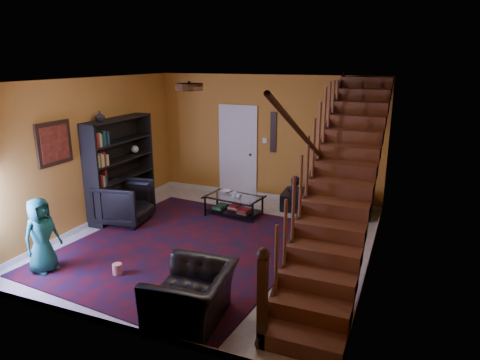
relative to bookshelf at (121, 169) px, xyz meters
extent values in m
plane|color=beige|center=(2.40, -0.60, -0.96)|extent=(5.50, 5.50, 0.00)
plane|color=#C7792C|center=(2.40, 2.15, 0.44)|extent=(5.20, 0.00, 5.20)
plane|color=#C7792C|center=(2.40, -3.35, 0.44)|extent=(5.20, 0.00, 5.20)
plane|color=#C7792C|center=(-0.20, -0.60, 0.44)|extent=(0.00, 5.50, 5.50)
plane|color=#C7792C|center=(5.00, -0.60, 0.44)|extent=(0.00, 5.50, 5.50)
plane|color=white|center=(2.40, -0.60, 1.84)|extent=(5.50, 5.50, 0.00)
cube|color=silver|center=(2.40, 2.14, -0.91)|extent=(5.20, 0.02, 0.10)
cube|color=silver|center=(-0.19, -0.60, -0.91)|extent=(0.02, 5.50, 0.10)
cube|color=#C7792C|center=(4.53, -0.60, 0.36)|extent=(0.95, 4.92, 2.83)
cube|color=black|center=(4.07, -0.60, 0.44)|extent=(0.04, 5.02, 3.02)
cylinder|color=black|center=(4.10, -0.60, 0.89)|extent=(0.07, 4.20, 2.44)
cube|color=black|center=(4.10, -3.00, -0.41)|extent=(0.10, 0.10, 1.10)
cube|color=black|center=(0.00, 0.00, 0.04)|extent=(0.35, 1.80, 2.00)
cube|color=black|center=(0.00, 0.00, -0.56)|extent=(0.35, 1.72, 0.03)
cube|color=black|center=(0.00, 0.00, 0.20)|extent=(0.35, 1.72, 0.03)
cube|color=silver|center=(1.70, 2.12, 0.06)|extent=(0.82, 0.05, 2.05)
cube|color=maroon|center=(-0.17, -1.50, 0.79)|extent=(0.04, 0.74, 0.74)
cube|color=black|center=(2.55, 2.13, 0.59)|extent=(0.14, 0.03, 0.90)
cylinder|color=#3F2814|center=(2.40, -1.40, 1.78)|extent=(0.40, 0.40, 0.10)
cube|color=#440C13|center=(2.01, -1.01, -0.95)|extent=(4.10, 4.57, 0.02)
imported|color=black|center=(3.90, 1.70, -0.69)|extent=(1.90, 0.82, 0.55)
imported|color=black|center=(0.35, -0.42, -0.54)|extent=(1.06, 1.03, 0.85)
imported|color=black|center=(3.14, -2.85, -0.62)|extent=(1.02, 1.14, 0.69)
imported|color=black|center=(3.20, 1.75, -0.84)|extent=(0.44, 0.31, 1.15)
imported|color=black|center=(3.90, 1.75, -0.72)|extent=(0.73, 0.60, 1.38)
imported|color=#175753|center=(0.45, -2.55, -0.38)|extent=(0.45, 0.62, 1.17)
cube|color=black|center=(1.66, 0.46, -0.76)|extent=(0.03, 0.03, 0.41)
cube|color=black|center=(2.70, 0.46, -0.76)|extent=(0.03, 0.03, 0.41)
cube|color=black|center=(1.66, 1.03, -0.76)|extent=(0.03, 0.03, 0.41)
cube|color=black|center=(2.70, 1.03, -0.76)|extent=(0.03, 0.03, 0.41)
cube|color=black|center=(2.18, 0.75, -0.85)|extent=(1.11, 0.73, 0.02)
cube|color=silver|center=(2.18, 0.75, -0.55)|extent=(1.18, 0.80, 0.02)
imported|color=#999999|center=(2.31, 0.68, -0.50)|extent=(0.15, 0.15, 0.09)
imported|color=#999999|center=(2.19, 0.71, -0.50)|extent=(0.12, 0.12, 0.10)
imported|color=#999999|center=(1.92, 0.90, -0.52)|extent=(0.24, 0.24, 0.05)
imported|color=#999999|center=(0.00, -0.50, 1.13)|extent=(0.18, 0.18, 0.19)
cylinder|color=red|center=(1.55, -2.24, -0.86)|extent=(0.17, 0.17, 0.16)
camera|label=1|loc=(5.43, -6.90, 2.17)|focal=32.00mm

